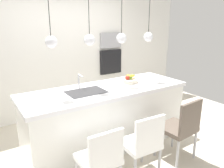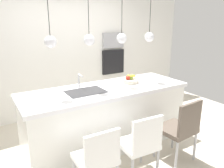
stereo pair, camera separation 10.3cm
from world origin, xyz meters
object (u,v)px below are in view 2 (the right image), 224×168
object	(u,v)px
fruit_bowl	(130,80)
oven	(113,62)
microwave	(113,40)
chair_far	(180,127)
chair_middle	(141,143)
chair_near	(97,158)

from	to	relation	value
fruit_bowl	oven	world-z (taller)	oven
fruit_bowl	microwave	size ratio (longest dim) A/B	0.52
microwave	fruit_bowl	bearing A→B (deg)	-111.51
fruit_bowl	chair_far	world-z (taller)	fruit_bowl
oven	fruit_bowl	bearing A→B (deg)	-111.51
microwave	chair_middle	distance (m)	2.93
microwave	chair_far	bearing A→B (deg)	-100.01
fruit_bowl	microwave	xyz separation A→B (m)	(0.60, 1.52, 0.51)
microwave	chair_near	xyz separation A→B (m)	(-1.74, -2.50, -1.02)
fruit_bowl	chair_middle	xyz separation A→B (m)	(-0.54, -0.99, -0.51)
fruit_bowl	chair_far	distance (m)	1.11
chair_near	chair_far	size ratio (longest dim) A/B	0.93
fruit_bowl	chair_far	size ratio (longest dim) A/B	0.30
fruit_bowl	chair_far	xyz separation A→B (m)	(0.15, -0.99, -0.48)
fruit_bowl	microwave	distance (m)	1.71
chair_middle	oven	bearing A→B (deg)	65.62
fruit_bowl	microwave	world-z (taller)	microwave
oven	chair_middle	world-z (taller)	oven
chair_near	oven	bearing A→B (deg)	55.18
microwave	chair_middle	size ratio (longest dim) A/B	0.62
chair_near	chair_middle	bearing A→B (deg)	-0.27
chair_middle	chair_far	world-z (taller)	chair_far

